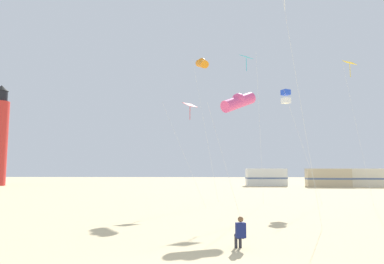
# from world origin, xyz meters

# --- Properties ---
(kite_flyer_standing) EXTENTS (0.40, 0.55, 1.16)m
(kite_flyer_standing) POSITION_xyz_m (1.31, 4.59, 0.61)
(kite_flyer_standing) COLOR navy
(kite_flyer_standing) RESTS_ON ground
(kite_diamond_scarlet) EXTENTS (3.34, 2.68, 8.10)m
(kite_diamond_scarlet) POSITION_xyz_m (-1.19, 18.73, 7.59)
(kite_diamond_scarlet) COLOR silver
(kite_diamond_scarlet) RESTS_ON ground
(kite_tube_rainbow) EXTENTS (2.97, 2.92, 7.44)m
(kite_tube_rainbow) POSITION_xyz_m (2.02, 11.74, 6.74)
(kite_tube_rainbow) COLOR silver
(kite_tube_rainbow) RESTS_ON ground
(kite_tube_orange) EXTENTS (2.18, 2.66, 13.10)m
(kite_tube_orange) POSITION_xyz_m (-0.24, 22.24, 12.39)
(kite_tube_orange) COLOR silver
(kite_tube_orange) RESTS_ON ground
(kite_diamond_gold) EXTENTS (1.80, 1.57, 11.61)m
(kite_diamond_gold) POSITION_xyz_m (11.83, 19.39, 10.87)
(kite_diamond_gold) COLOR silver
(kite_diamond_gold) RESTS_ON ground
(kite_box_blue) EXTENTS (3.15, 2.83, 9.41)m
(kite_box_blue) POSITION_xyz_m (6.81, 20.32, 8.82)
(kite_box_blue) COLOR silver
(kite_box_blue) RESTS_ON ground
(kite_diamond_cyan) EXTENTS (1.88, 1.91, 12.27)m
(kite_diamond_cyan) POSITION_xyz_m (3.57, 19.60, 11.47)
(kite_diamond_cyan) COLOR silver
(kite_diamond_cyan) RESTS_ON ground
(rv_van_white) EXTENTS (6.50, 2.52, 2.80)m
(rv_van_white) POSITION_xyz_m (9.80, 47.86, 1.39)
(rv_van_white) COLOR white
(rv_van_white) RESTS_ON ground
(rv_van_tan) EXTENTS (6.57, 2.72, 2.80)m
(rv_van_tan) POSITION_xyz_m (18.75, 45.26, 1.39)
(rv_van_tan) COLOR #C6B28C
(rv_van_tan) RESTS_ON ground
(rv_van_cream) EXTENTS (6.53, 2.59, 2.80)m
(rv_van_cream) POSITION_xyz_m (25.03, 45.56, 1.39)
(rv_van_cream) COLOR beige
(rv_van_cream) RESTS_ON ground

